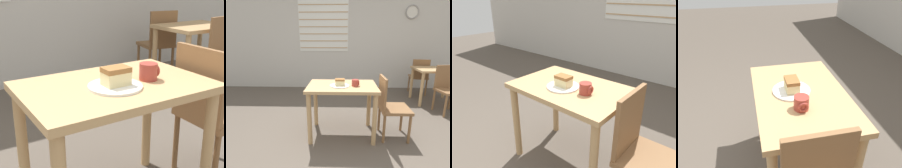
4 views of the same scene
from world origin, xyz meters
The scene contains 4 objects.
dining_table_near centered at (-0.05, 0.58, 0.61)m, with size 0.94×0.62×0.74m.
plate centered at (-0.08, 0.53, 0.75)m, with size 0.26×0.26×0.01m.
cake_slice centered at (-0.08, 0.53, 0.80)m, with size 0.13×0.09×0.09m.
coffee_mug centered at (0.13, 0.54, 0.79)m, with size 0.10×0.09×0.09m.
Camera 4 is at (1.16, 0.25, 1.55)m, focal length 35.00 mm.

